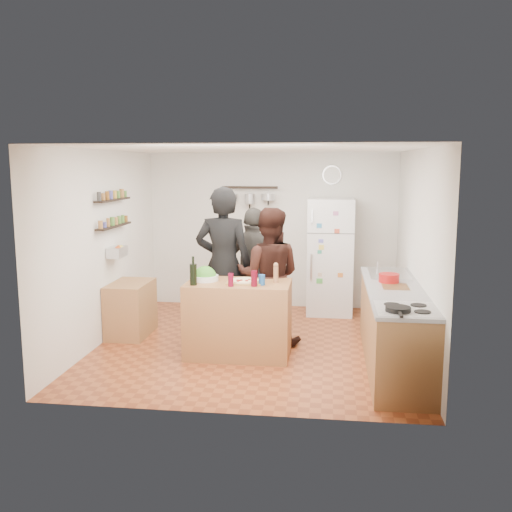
# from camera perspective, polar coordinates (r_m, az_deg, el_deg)

# --- Properties ---
(room_shell) EXTENTS (4.20, 4.20, 4.20)m
(room_shell) POSITION_cam_1_polar(r_m,az_deg,el_deg) (7.59, 0.28, 1.09)
(room_shell) COLOR brown
(room_shell) RESTS_ON ground
(prep_island) EXTENTS (1.25, 0.72, 0.91)m
(prep_island) POSITION_cam_1_polar(r_m,az_deg,el_deg) (6.98, -1.76, -6.30)
(prep_island) COLOR #A26C3B
(prep_island) RESTS_ON floor
(pizza_board) EXTENTS (0.42, 0.34, 0.02)m
(pizza_board) POSITION_cam_1_polar(r_m,az_deg,el_deg) (6.84, -1.15, -2.62)
(pizza_board) COLOR olive
(pizza_board) RESTS_ON prep_island
(pizza) EXTENTS (0.34, 0.34, 0.02)m
(pizza) POSITION_cam_1_polar(r_m,az_deg,el_deg) (6.84, -1.15, -2.46)
(pizza) COLOR beige
(pizza) RESTS_ON pizza_board
(salad_bowl) EXTENTS (0.33, 0.33, 0.07)m
(salad_bowl) POSITION_cam_1_polar(r_m,az_deg,el_deg) (6.99, -5.12, -2.20)
(salad_bowl) COLOR silver
(salad_bowl) RESTS_ON prep_island
(wine_bottle) EXTENTS (0.08, 0.08, 0.25)m
(wine_bottle) POSITION_cam_1_polar(r_m,az_deg,el_deg) (6.74, -6.29, -1.85)
(wine_bottle) COLOR black
(wine_bottle) RESTS_ON prep_island
(wine_glass_near) EXTENTS (0.06, 0.06, 0.16)m
(wine_glass_near) POSITION_cam_1_polar(r_m,az_deg,el_deg) (6.63, -2.54, -2.40)
(wine_glass_near) COLOR #5B071D
(wine_glass_near) RESTS_ON prep_island
(wine_glass_far) EXTENTS (0.08, 0.08, 0.19)m
(wine_glass_far) POSITION_cam_1_polar(r_m,az_deg,el_deg) (6.63, -0.18, -2.26)
(wine_glass_far) COLOR #500615
(wine_glass_far) RESTS_ON prep_island
(pepper_mill) EXTENTS (0.06, 0.06, 0.19)m
(pepper_mill) POSITION_cam_1_polar(r_m,az_deg,el_deg) (6.85, 2.00, -1.87)
(pepper_mill) COLOR #8F5C3C
(pepper_mill) RESTS_ON prep_island
(salt_canister) EXTENTS (0.08, 0.08, 0.12)m
(salt_canister) POSITION_cam_1_polar(r_m,az_deg,el_deg) (6.70, 0.58, -2.40)
(salt_canister) COLOR navy
(salt_canister) RESTS_ON prep_island
(person_left) EXTENTS (0.75, 0.50, 2.04)m
(person_left) POSITION_cam_1_polar(r_m,az_deg,el_deg) (7.46, -3.26, -0.86)
(person_left) COLOR black
(person_left) RESTS_ON floor
(person_center) EXTENTS (0.88, 0.69, 1.78)m
(person_center) POSITION_cam_1_polar(r_m,az_deg,el_deg) (7.36, 1.27, -2.03)
(person_center) COLOR black
(person_center) RESTS_ON floor
(person_back) EXTENTS (1.10, 0.76, 1.73)m
(person_back) POSITION_cam_1_polar(r_m,az_deg,el_deg) (7.95, -0.19, -1.37)
(person_back) COLOR #302E2B
(person_back) RESTS_ON floor
(counter_run) EXTENTS (0.63, 2.63, 0.90)m
(counter_run) POSITION_cam_1_polar(r_m,az_deg,el_deg) (6.83, 13.68, -6.97)
(counter_run) COLOR #9E7042
(counter_run) RESTS_ON floor
(stove_top) EXTENTS (0.60, 0.62, 0.02)m
(stove_top) POSITION_cam_1_polar(r_m,az_deg,el_deg) (5.80, 14.85, -5.19)
(stove_top) COLOR white
(stove_top) RESTS_ON counter_run
(skillet) EXTENTS (0.24, 0.24, 0.05)m
(skillet) POSITION_cam_1_polar(r_m,az_deg,el_deg) (5.65, 14.02, -5.17)
(skillet) COLOR black
(skillet) RESTS_ON stove_top
(sink) EXTENTS (0.50, 0.80, 0.03)m
(sink) POSITION_cam_1_polar(r_m,az_deg,el_deg) (7.54, 13.12, -1.79)
(sink) COLOR silver
(sink) RESTS_ON counter_run
(cutting_board) EXTENTS (0.30, 0.40, 0.02)m
(cutting_board) POSITION_cam_1_polar(r_m,az_deg,el_deg) (6.78, 13.76, -3.07)
(cutting_board) COLOR brown
(cutting_board) RESTS_ON counter_run
(red_bowl) EXTENTS (0.24, 0.24, 0.10)m
(red_bowl) POSITION_cam_1_polar(r_m,az_deg,el_deg) (7.01, 13.15, -2.15)
(red_bowl) COLOR #A61313
(red_bowl) RESTS_ON counter_run
(fridge) EXTENTS (0.70, 0.68, 1.80)m
(fridge) POSITION_cam_1_polar(r_m,az_deg,el_deg) (8.93, 7.43, -0.04)
(fridge) COLOR white
(fridge) RESTS_ON floor
(wall_clock) EXTENTS (0.30, 0.03, 0.30)m
(wall_clock) POSITION_cam_1_polar(r_m,az_deg,el_deg) (9.15, 7.59, 8.04)
(wall_clock) COLOR silver
(wall_clock) RESTS_ON back_wall
(spice_shelf_lower) EXTENTS (0.12, 1.00, 0.02)m
(spice_shelf_lower) POSITION_cam_1_polar(r_m,az_deg,el_deg) (7.86, -14.02, 2.93)
(spice_shelf_lower) COLOR black
(spice_shelf_lower) RESTS_ON left_wall
(spice_shelf_upper) EXTENTS (0.12, 1.00, 0.02)m
(spice_shelf_upper) POSITION_cam_1_polar(r_m,az_deg,el_deg) (7.83, -14.12, 5.47)
(spice_shelf_upper) COLOR black
(spice_shelf_upper) RESTS_ON left_wall
(produce_basket) EXTENTS (0.18, 0.35, 0.14)m
(produce_basket) POSITION_cam_1_polar(r_m,az_deg,el_deg) (7.89, -13.72, 0.40)
(produce_basket) COLOR silver
(produce_basket) RESTS_ON left_wall
(side_table) EXTENTS (0.50, 0.80, 0.73)m
(side_table) POSITION_cam_1_polar(r_m,az_deg,el_deg) (7.99, -12.41, -5.18)
(side_table) COLOR #A86C46
(side_table) RESTS_ON floor
(pot_rack) EXTENTS (0.90, 0.04, 0.04)m
(pot_rack) POSITION_cam_1_polar(r_m,az_deg,el_deg) (9.17, -0.64, 6.87)
(pot_rack) COLOR black
(pot_rack) RESTS_ON back_wall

